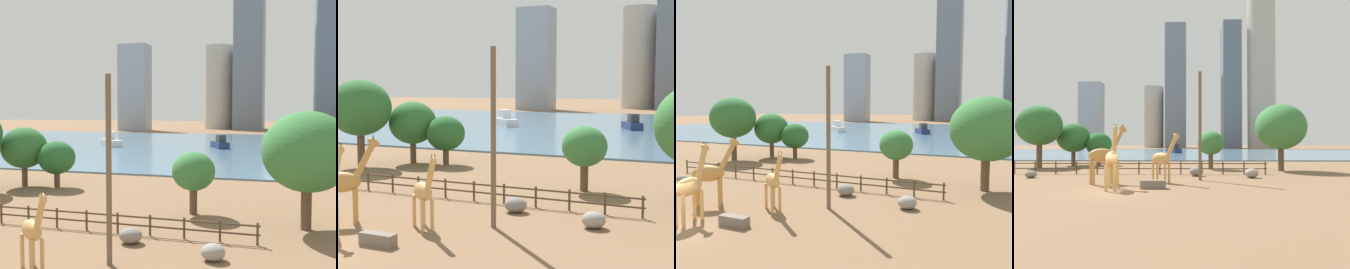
% 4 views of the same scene
% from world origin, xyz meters
% --- Properties ---
extents(ground_plane, '(400.00, 400.00, 0.00)m').
position_xyz_m(ground_plane, '(0.00, 80.00, 0.00)').
color(ground_plane, brown).
extents(harbor_water, '(180.00, 86.00, 0.20)m').
position_xyz_m(harbor_water, '(0.00, 77.00, 0.10)').
color(harbor_water, slate).
rests_on(harbor_water, ground).
extents(giraffe_tall, '(0.96, 2.88, 4.70)m').
position_xyz_m(giraffe_tall, '(-0.33, 1.29, 2.18)').
color(giraffe_tall, tan).
rests_on(giraffe_tall, ground).
extents(giraffe_companion, '(3.01, 2.35, 4.81)m').
position_xyz_m(giraffe_companion, '(-1.68, 4.21, 2.28)').
color(giraffe_companion, '#C18C47').
rests_on(giraffe_companion, ground).
extents(giraffe_young, '(2.64, 2.16, 4.17)m').
position_xyz_m(giraffe_young, '(2.92, 4.98, 1.99)').
color(giraffe_young, tan).
rests_on(giraffe_young, ground).
extents(utility_pole, '(0.28, 0.28, 9.47)m').
position_xyz_m(utility_pole, '(6.04, 6.83, 4.74)').
color(utility_pole, brown).
rests_on(utility_pole, ground).
extents(boulder_near_fence, '(1.10, 0.91, 0.68)m').
position_xyz_m(boulder_near_fence, '(-9.55, 8.45, 0.34)').
color(boulder_near_fence, gray).
rests_on(boulder_near_fence, ground).
extents(boulder_by_pole, '(1.36, 1.20, 0.90)m').
position_xyz_m(boulder_by_pole, '(5.80, 10.30, 0.45)').
color(boulder_by_pole, gray).
rests_on(boulder_by_pole, ground).
extents(boulder_small, '(1.27, 1.17, 0.88)m').
position_xyz_m(boulder_small, '(10.89, 8.87, 0.44)').
color(boulder_small, gray).
rests_on(boulder_small, ground).
extents(feeding_trough, '(1.80, 0.60, 0.60)m').
position_xyz_m(feeding_trough, '(2.50, 1.76, 0.30)').
color(feeding_trough, '#72665B').
rests_on(feeding_trough, ground).
extents(enclosure_fence, '(26.12, 0.14, 1.30)m').
position_xyz_m(enclosure_fence, '(-0.03, 12.00, 0.76)').
color(enclosure_fence, '#4C3826').
rests_on(enclosure_fence, ground).
extents(tree_left_large, '(5.75, 5.75, 8.05)m').
position_xyz_m(tree_left_large, '(-14.29, 20.42, 5.43)').
color(tree_left_large, brown).
rests_on(tree_left_large, ground).
extents(tree_center_broad, '(3.66, 3.66, 4.64)m').
position_xyz_m(tree_center_broad, '(-7.70, 24.64, 2.97)').
color(tree_center_broad, brown).
rests_on(tree_center_broad, ground).
extents(tree_right_tall, '(3.22, 3.22, 4.65)m').
position_xyz_m(tree_right_tall, '(7.73, 18.05, 3.16)').
color(tree_right_tall, brown).
rests_on(tree_right_tall, ground).
extents(tree_left_small, '(5.79, 5.79, 7.67)m').
position_xyz_m(tree_left_small, '(15.63, 16.09, 5.04)').
color(tree_left_small, brown).
rests_on(tree_left_small, ground).
extents(tree_right_small, '(4.58, 4.58, 5.98)m').
position_xyz_m(tree_right_small, '(-11.23, 24.36, 3.90)').
color(tree_right_small, brown).
rests_on(tree_right_small, ground).
extents(boat_ferry, '(4.64, 6.38, 2.66)m').
position_xyz_m(boat_ferry, '(1.05, 70.46, 1.10)').
color(boat_ferry, navy).
rests_on(boat_ferry, harbor_water).
extents(boat_sailboat, '(6.38, 6.52, 2.95)m').
position_xyz_m(boat_sailboat, '(-21.48, 68.47, 1.20)').
color(boat_sailboat, silver).
rests_on(boat_sailboat, harbor_water).
extents(skyline_tower_needle, '(11.70, 11.70, 33.99)m').
position_xyz_m(skyline_tower_needle, '(-14.63, 160.92, 16.99)').
color(skyline_tower_needle, '#B7B2A8').
rests_on(skyline_tower_needle, ground).
extents(skyline_block_central, '(11.21, 15.70, 66.96)m').
position_xyz_m(skyline_block_central, '(-1.79, 158.33, 33.48)').
color(skyline_block_central, slate).
rests_on(skyline_block_central, ground).
extents(skyline_tower_glass, '(8.89, 15.28, 62.71)m').
position_xyz_m(skyline_tower_glass, '(26.49, 143.69, 31.36)').
color(skyline_tower_glass, slate).
rests_on(skyline_tower_glass, ground).
extents(skyline_block_left, '(13.38, 13.38, 75.11)m').
position_xyz_m(skyline_block_left, '(40.43, 136.67, 37.56)').
color(skyline_block_left, '#ADA89E').
rests_on(skyline_block_left, ground).
extents(skyline_block_right, '(10.75, 8.19, 32.07)m').
position_xyz_m(skyline_block_right, '(-42.30, 136.89, 16.04)').
color(skyline_block_right, '#939EAD').
rests_on(skyline_block_right, ground).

